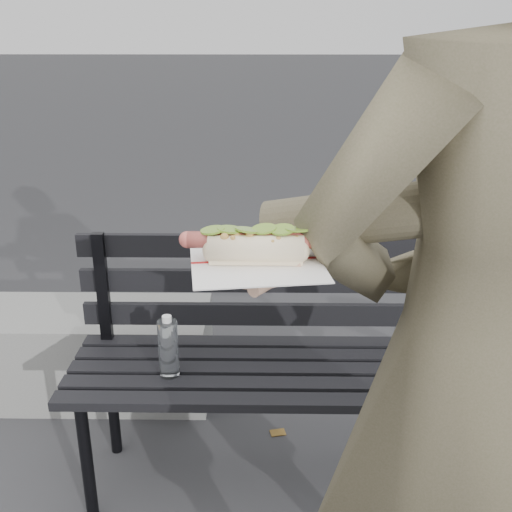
# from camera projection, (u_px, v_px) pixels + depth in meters

# --- Properties ---
(park_bench) EXTENTS (1.50, 0.44, 0.88)m
(park_bench) POSITION_uv_depth(u_px,v_px,m) (291.00, 345.00, 2.03)
(park_bench) COLOR black
(park_bench) RESTS_ON ground
(concrete_block) EXTENTS (1.20, 0.40, 0.40)m
(concrete_block) POSITION_uv_depth(u_px,v_px,m) (72.00, 353.00, 2.62)
(concrete_block) COLOR slate
(concrete_block) RESTS_ON ground
(person) EXTENTS (0.80, 0.65, 1.91)m
(person) POSITION_uv_depth(u_px,v_px,m) (476.00, 374.00, 1.06)
(person) COLOR #4B4832
(person) RESTS_ON ground
(held_hotdog) EXTENTS (0.62, 0.31, 0.20)m
(held_hotdog) POSITION_uv_depth(u_px,v_px,m) (379.00, 222.00, 0.93)
(held_hotdog) COLOR #4B4832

